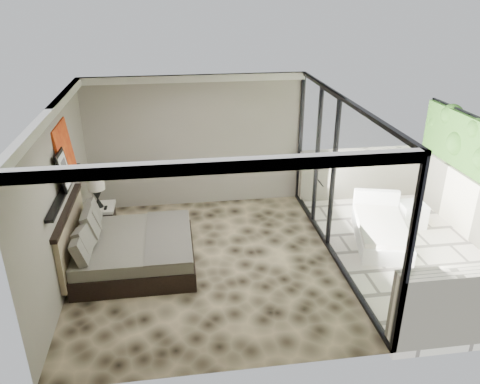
{
  "coord_description": "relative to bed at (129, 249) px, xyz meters",
  "views": [
    {
      "loc": [
        -0.43,
        -6.9,
        4.44
      ],
      "look_at": [
        0.63,
        0.4,
        1.14
      ],
      "focal_mm": 35.0,
      "sensor_mm": 36.0,
      "label": 1
    }
  ],
  "objects": [
    {
      "name": "framed_print",
      "position": [
        -0.83,
        -0.04,
        1.5
      ],
      "size": [
        0.11,
        0.5,
        0.6
      ],
      "primitive_type": "cube",
      "rotation": [
        0.0,
        -0.14,
        0.0
      ],
      "color": "black",
      "rests_on": "picture_ledge"
    },
    {
      "name": "left_wall",
      "position": [
        -0.93,
        -0.12,
        1.07
      ],
      "size": [
        0.02,
        5.0,
        2.8
      ],
      "primitive_type": "cube",
      "color": "gray",
      "rests_on": "floor"
    },
    {
      "name": "ottoman",
      "position": [
        5.46,
        0.7,
        -0.09
      ],
      "size": [
        0.5,
        0.5,
        0.48
      ],
      "primitive_type": "cube",
      "rotation": [
        0.0,
        0.0,
        -0.05
      ],
      "color": "white",
      "rests_on": "terrace_slab"
    },
    {
      "name": "glass_wall",
      "position": [
        3.56,
        -0.12,
        1.07
      ],
      "size": [
        0.08,
        5.0,
        2.8
      ],
      "primitive_type": "cube",
      "color": "white",
      "rests_on": "floor"
    },
    {
      "name": "table_lamp",
      "position": [
        -0.64,
        1.36,
        0.56
      ],
      "size": [
        0.32,
        0.32,
        0.58
      ],
      "color": "black",
      "rests_on": "nightstand"
    },
    {
      "name": "terrace_slab",
      "position": [
        5.06,
        -0.12,
        -0.39
      ],
      "size": [
        3.0,
        5.0,
        0.12
      ],
      "primitive_type": "cube",
      "color": "beige",
      "rests_on": "ground"
    },
    {
      "name": "back_wall",
      "position": [
        1.31,
        2.37,
        1.07
      ],
      "size": [
        4.5,
        0.02,
        2.8
      ],
      "primitive_type": "cube",
      "color": "gray",
      "rests_on": "floor"
    },
    {
      "name": "lounger",
      "position": [
        4.6,
        0.23,
        -0.11
      ],
      "size": [
        1.3,
        1.93,
        0.69
      ],
      "rotation": [
        0.0,
        0.0,
        -0.26
      ],
      "color": "white",
      "rests_on": "terrace_slab"
    },
    {
      "name": "nightstand",
      "position": [
        -0.63,
        1.38,
        -0.05
      ],
      "size": [
        0.57,
        0.57,
        0.55
      ],
      "primitive_type": "cube",
      "rotation": [
        0.0,
        0.0,
        0.02
      ],
      "color": "black",
      "rests_on": "floor"
    },
    {
      "name": "bed",
      "position": [
        0.0,
        0.0,
        0.0
      ],
      "size": [
        2.01,
        1.95,
        1.11
      ],
      "color": "black",
      "rests_on": "floor"
    },
    {
      "name": "floor",
      "position": [
        1.31,
        -0.12,
        -0.33
      ],
      "size": [
        5.0,
        5.0,
        0.0
      ],
      "primitive_type": "plane",
      "color": "black",
      "rests_on": "ground"
    },
    {
      "name": "ceiling",
      "position": [
        1.31,
        -0.12,
        2.46
      ],
      "size": [
        4.5,
        5.0,
        0.02
      ],
      "primitive_type": "cube",
      "color": "silver",
      "rests_on": "back_wall"
    },
    {
      "name": "picture_ledge",
      "position": [
        -0.87,
        -0.02,
        1.17
      ],
      "size": [
        0.12,
        2.2,
        0.05
      ],
      "primitive_type": "cube",
      "color": "black",
      "rests_on": "left_wall"
    },
    {
      "name": "abstract_canvas",
      "position": [
        -0.88,
        0.42,
        1.65
      ],
      "size": [
        0.13,
        0.9,
        0.9
      ],
      "primitive_type": "cube",
      "rotation": [
        0.0,
        -0.1,
        0.0
      ],
      "color": "#BD5410",
      "rests_on": "picture_ledge"
    }
  ]
}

